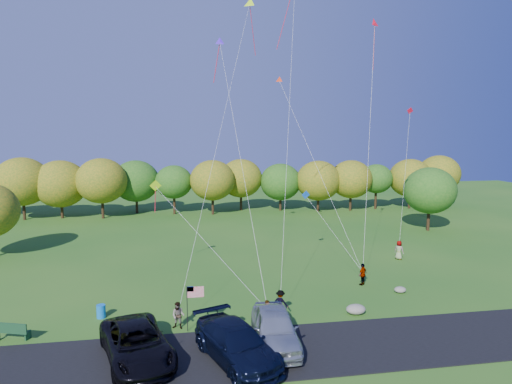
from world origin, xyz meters
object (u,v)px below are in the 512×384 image
(flyer_c, at_px, (280,302))
(trash_barrel, at_px, (101,311))
(minivan_silver, at_px, (275,328))
(flyer_b, at_px, (178,316))
(flyer_e, at_px, (399,250))
(flyer_d, at_px, (363,274))
(minivan_navy, at_px, (237,344))
(park_bench, at_px, (11,331))
(flyer_a, at_px, (268,313))
(minivan_dark, at_px, (137,343))

(flyer_c, distance_m, trash_barrel, 11.26)
(minivan_silver, xyz_separation_m, flyer_b, (-5.15, 3.14, -0.24))
(minivan_silver, xyz_separation_m, flyer_e, (14.66, 14.69, -0.19))
(flyer_d, xyz_separation_m, flyer_e, (6.03, 6.08, 0.02))
(flyer_b, distance_m, flyer_e, 22.93)
(minivan_silver, relative_size, flyer_d, 3.44)
(minivan_navy, xyz_separation_m, park_bench, (-12.05, 4.38, -0.40))
(flyer_e, bearing_deg, minivan_silver, 97.24)
(flyer_a, xyz_separation_m, flyer_c, (1.13, 1.56, 0.00))
(minivan_dark, xyz_separation_m, flyer_b, (2.07, 3.56, -0.15))
(flyer_c, xyz_separation_m, park_bench, (-15.55, -1.11, -0.22))
(minivan_dark, distance_m, minivan_navy, 5.05)
(flyer_e, relative_size, park_bench, 0.90)
(trash_barrel, bearing_deg, minivan_silver, -29.26)
(minivan_dark, relative_size, flyer_e, 3.76)
(trash_barrel, bearing_deg, flyer_c, -7.16)
(minivan_silver, bearing_deg, trash_barrel, 154.74)
(flyer_b, xyz_separation_m, flyer_c, (6.39, 1.02, -0.01))
(flyer_a, xyz_separation_m, park_bench, (-14.42, 0.45, -0.22))
(flyer_c, relative_size, trash_barrel, 1.93)
(flyer_c, bearing_deg, flyer_a, 90.23)
(minivan_navy, bearing_deg, flyer_c, 36.80)
(minivan_silver, relative_size, flyer_e, 3.37)
(minivan_dark, height_order, minivan_navy, minivan_navy)
(minivan_dark, bearing_deg, minivan_silver, -12.64)
(minivan_navy, bearing_deg, minivan_silver, 9.93)
(minivan_dark, xyz_separation_m, trash_barrel, (-2.70, 5.98, -0.54))
(minivan_silver, bearing_deg, flyer_b, 152.63)
(flyer_a, bearing_deg, minivan_silver, -113.50)
(park_bench, bearing_deg, flyer_a, 16.60)
(trash_barrel, bearing_deg, minivan_navy, -41.95)
(minivan_navy, height_order, park_bench, minivan_navy)
(minivan_silver, xyz_separation_m, trash_barrel, (-9.92, 5.56, -0.63))
(flyer_b, relative_size, trash_barrel, 1.95)
(minivan_navy, distance_m, flyer_d, 14.75)
(flyer_b, bearing_deg, flyer_e, 52.27)
(minivan_navy, bearing_deg, park_bench, 139.37)
(minivan_silver, height_order, park_bench, minivan_silver)
(flyer_e, bearing_deg, flyer_d, 97.43)
(minivan_dark, relative_size, flyer_d, 3.84)
(minivan_navy, xyz_separation_m, flyer_e, (16.92, 16.02, -0.12))
(trash_barrel, bearing_deg, flyer_a, -16.44)
(minivan_dark, xyz_separation_m, park_bench, (-7.08, 3.47, -0.38))
(minivan_navy, relative_size, flyer_a, 3.94)
(minivan_silver, distance_m, flyer_b, 6.03)
(flyer_c, distance_m, flyer_e, 17.06)
(minivan_navy, relative_size, trash_barrel, 7.61)
(flyer_c, bearing_deg, flyer_e, -105.67)
(flyer_a, bearing_deg, flyer_d, 14.29)
(flyer_b, xyz_separation_m, flyer_e, (19.81, 11.55, 0.05))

